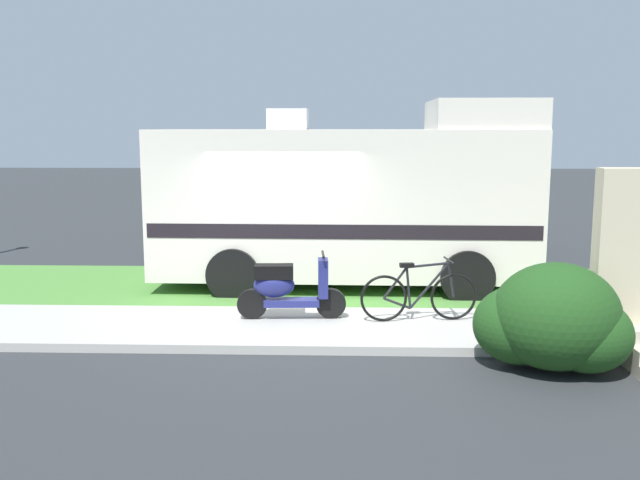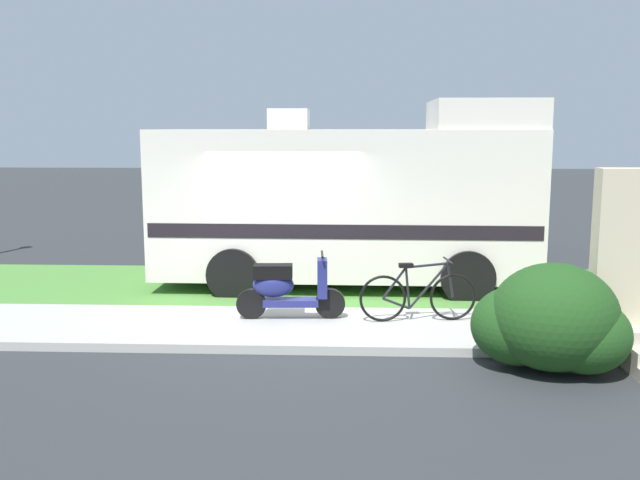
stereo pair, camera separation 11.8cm
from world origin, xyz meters
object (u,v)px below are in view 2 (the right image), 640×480
motorhome_rv (351,200)px  scooter (286,288)px  pickup_truck_near (418,210)px  bottle_green (574,324)px  bicycle (418,295)px

motorhome_rv → scooter: motorhome_rv is taller
pickup_truck_near → bottle_green: bearing=-78.6°
motorhome_rv → pickup_truck_near: bearing=68.4°
bicycle → pickup_truck_near: size_ratio=0.30×
motorhome_rv → pickup_truck_near: size_ratio=1.18×
scooter → bicycle: scooter is taller
pickup_truck_near → scooter: bearing=-110.8°
scooter → bottle_green: bearing=-8.1°
motorhome_rv → scooter: size_ratio=4.20×
bottle_green → bicycle: bearing=166.4°
motorhome_rv → scooter: bearing=-109.5°
motorhome_rv → bottle_green: 4.61m
bicycle → pickup_truck_near: 6.75m
motorhome_rv → bicycle: motorhome_rv is taller
motorhome_rv → bicycle: (0.98, -2.68, -1.09)m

